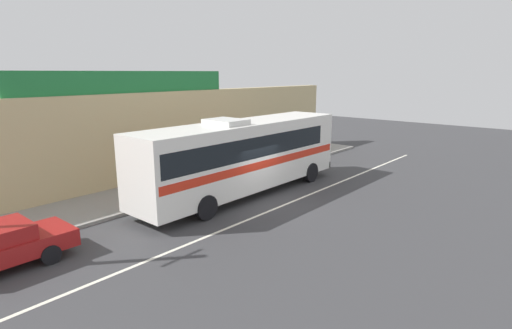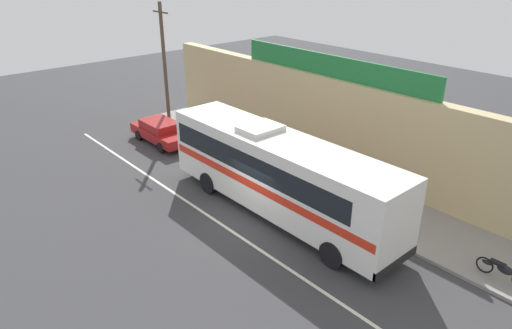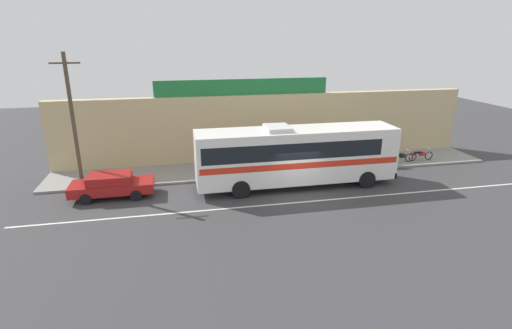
# 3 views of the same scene
# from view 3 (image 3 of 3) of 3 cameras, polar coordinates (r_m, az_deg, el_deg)

# --- Properties ---
(ground_plane) EXTENTS (70.00, 70.00, 0.00)m
(ground_plane) POSITION_cam_3_polar(r_m,az_deg,el_deg) (22.60, 6.32, -4.64)
(ground_plane) COLOR #3A3A3D
(sidewalk_slab) EXTENTS (30.00, 3.60, 0.14)m
(sidewalk_slab) POSITION_cam_3_polar(r_m,az_deg,el_deg) (27.24, 2.97, -0.36)
(sidewalk_slab) COLOR gray
(sidewalk_slab) RESTS_ON ground_plane
(storefront_facade) EXTENTS (30.00, 0.70, 4.80)m
(storefront_facade) POSITION_cam_3_polar(r_m,az_deg,el_deg) (28.61, 1.95, 5.42)
(storefront_facade) COLOR tan
(storefront_facade) RESTS_ON ground_plane
(storefront_billboard) EXTENTS (12.14, 0.12, 1.10)m
(storefront_billboard) POSITION_cam_3_polar(r_m,az_deg,el_deg) (27.72, -1.90, 11.19)
(storefront_billboard) COLOR #1E7538
(storefront_billboard) RESTS_ON storefront_facade
(road_center_stripe) EXTENTS (30.00, 0.14, 0.01)m
(road_center_stripe) POSITION_cam_3_polar(r_m,az_deg,el_deg) (21.90, 6.96, -5.42)
(road_center_stripe) COLOR silver
(road_center_stripe) RESTS_ON ground_plane
(intercity_bus) EXTENTS (12.01, 2.66, 3.78)m
(intercity_bus) POSITION_cam_3_polar(r_m,az_deg,el_deg) (23.47, 5.72, 1.62)
(intercity_bus) COLOR white
(intercity_bus) RESTS_ON ground_plane
(parked_car) EXTENTS (4.53, 1.88, 1.37)m
(parked_car) POSITION_cam_3_polar(r_m,az_deg,el_deg) (23.60, -20.23, -2.76)
(parked_car) COLOR maroon
(parked_car) RESTS_ON ground_plane
(utility_pole) EXTENTS (1.60, 0.22, 7.79)m
(utility_pole) POSITION_cam_3_polar(r_m,az_deg,el_deg) (24.75, -25.07, 5.87)
(utility_pole) COLOR brown
(utility_pole) RESTS_ON sidewalk_slab
(motorcycle_orange) EXTENTS (1.86, 0.56, 0.94)m
(motorcycle_orange) POSITION_cam_3_polar(r_m,az_deg,el_deg) (29.67, 20.33, 1.07)
(motorcycle_orange) COLOR black
(motorcycle_orange) RESTS_ON sidewalk_slab
(motorcycle_red) EXTENTS (1.95, 0.56, 0.94)m
(motorcycle_red) POSITION_cam_3_polar(r_m,az_deg,el_deg) (27.65, 11.98, 0.62)
(motorcycle_red) COLOR black
(motorcycle_red) RESTS_ON sidewalk_slab
(motorcycle_green) EXTENTS (1.92, 0.56, 0.94)m
(motorcycle_green) POSITION_cam_3_polar(r_m,az_deg,el_deg) (30.69, 22.80, 1.32)
(motorcycle_green) COLOR black
(motorcycle_green) RESTS_ON sidewalk_slab
(pedestrian_far_left) EXTENTS (0.30, 0.48, 1.61)m
(pedestrian_far_left) POSITION_cam_3_polar(r_m,az_deg,el_deg) (26.84, 3.54, 1.59)
(pedestrian_far_left) COLOR brown
(pedestrian_far_left) RESTS_ON sidewalk_slab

